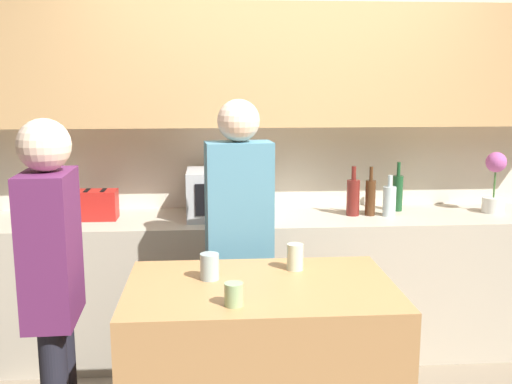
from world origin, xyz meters
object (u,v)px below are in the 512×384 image
Objects in this scene: cup_0 at (210,267)px; person_left at (53,280)px; bottle_3 at (398,192)px; person_center at (239,228)px; bottle_0 at (353,197)px; cup_2 at (295,257)px; microwave at (229,194)px; potted_plant at (495,182)px; cup_1 at (234,294)px; bottle_1 at (370,197)px; bottle_2 at (389,200)px; toaster at (96,205)px.

cup_0 is 0.07× the size of person_left.
person_center is (-1.08, -0.75, -0.04)m from bottle_3.
bottle_0 reaches higher than cup_2.
bottle_3 is 2.69× the size of cup_2.
potted_plant is (1.71, 0.00, 0.05)m from microwave.
microwave is 0.33× the size of person_left.
potted_plant is 4.41× the size of cup_1.
person_left is (-0.75, -1.30, -0.10)m from microwave.
bottle_1 is 2.09m from person_left.
potted_plant reaches higher than bottle_2.
potted_plant is 1.80m from person_center.
bottle_0 is 0.98m from person_center.
bottle_0 is (0.79, -0.01, -0.03)m from microwave.
bottle_3 is at bearing 46.38° from cup_0.
person_center is (-0.23, 0.44, 0.03)m from cup_2.
potted_plant reaches higher than microwave.
bottle_2 is at bearing 54.51° from cup_1.
bottle_3 reaches higher than bottle_2.
cup_1 is 0.75× the size of cup_2.
bottle_3 is 3.60× the size of cup_1.
person_center is at bearing 127.86° from person_left.
bottle_2 is at bearing 45.28° from cup_0.
toaster is 1.53m from cup_2.
bottle_0 is at bearing 171.29° from bottle_2.
microwave is 0.90m from bottle_1.
bottle_1 is 2.61× the size of cup_2.
cup_0 is (-1.13, -1.14, -0.04)m from bottle_2.
bottle_0 reaches higher than bottle_2.
cup_2 is (-0.63, -1.06, -0.06)m from bottle_1.
bottle_0 is at bearing -145.47° from person_center.
bottle_3 is at bearing 3.08° from toaster.
bottle_0 is at bearing -0.70° from microwave.
person_center reaches higher than cup_2.
cup_2 is at bearing 112.40° from person_center.
bottle_0 is 2.63× the size of cup_2.
bottle_2 is 0.18m from bottle_3.
toaster is 2.54m from potted_plant.
bottle_1 is 2.73× the size of cup_0.
microwave is 1.99× the size of bottle_2.
microwave is 0.64m from person_center.
person_left is at bearing -142.99° from bottle_3.
bottle_2 is 2.91× the size of cup_1.
potted_plant is 0.62m from bottle_3.
microwave is at bearing 179.30° from bottle_0.
bottle_3 is (-0.60, 0.10, -0.07)m from potted_plant.
cup_0 is 0.33m from cup_1.
cup_0 is at bearing 68.84° from person_center.
bottle_2 is at bearing -12.49° from bottle_1.
cup_0 is at bearing -134.72° from bottle_2.
bottle_1 is 1.24m from cup_2.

